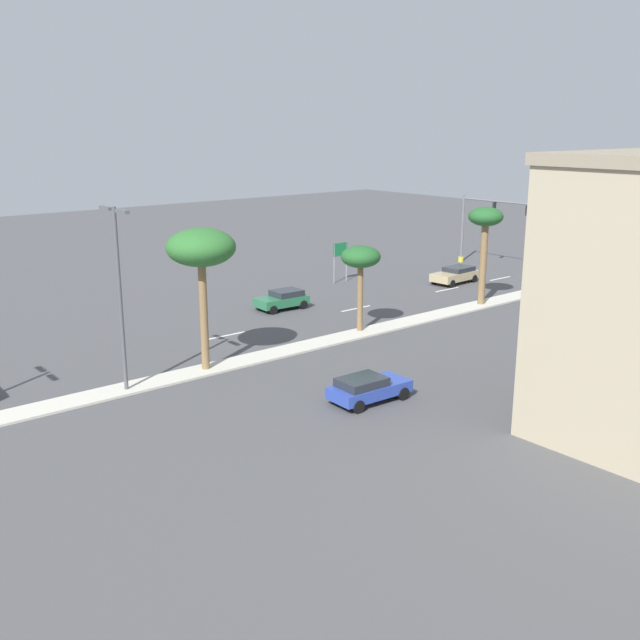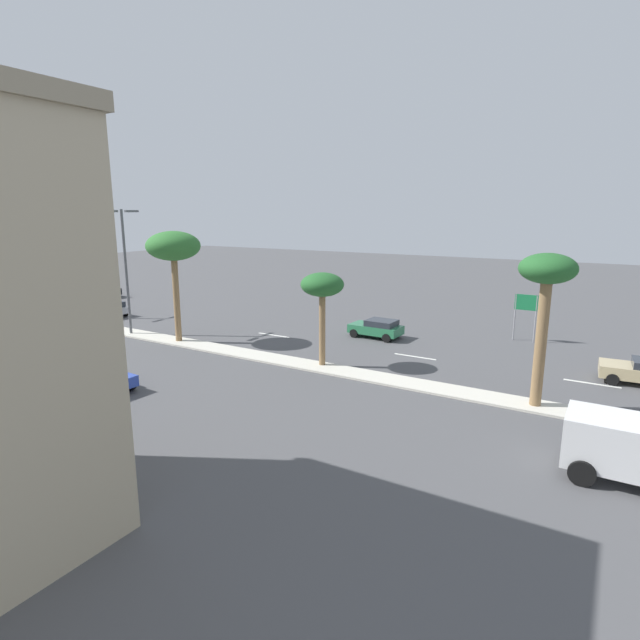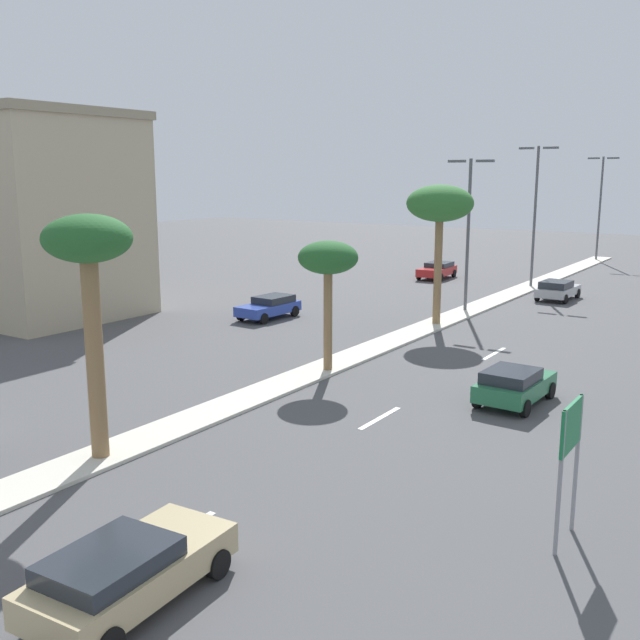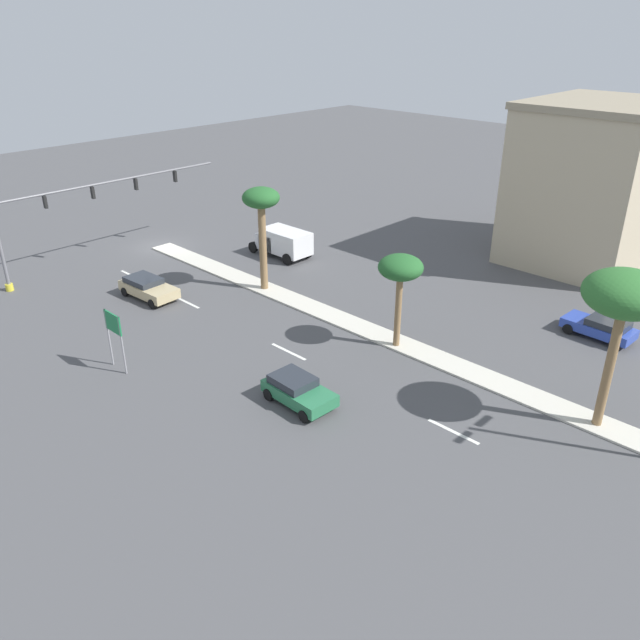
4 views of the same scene
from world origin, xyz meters
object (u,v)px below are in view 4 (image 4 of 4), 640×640
object	(u,v)px
directional_road_sign	(114,329)
palm_tree_leading	(261,206)
sedan_blue_inboard	(601,327)
traffic_signal_gantry	(70,213)
palm_tree_outboard	(400,270)
palm_tree_far	(625,297)
sedan_green_far	(298,390)
commercial_building	(593,183)
box_truck	(282,241)
sedan_tan_front	(148,287)

from	to	relation	value
directional_road_sign	palm_tree_leading	xyz separation A→B (m)	(-13.04, -2.65, 3.65)
sedan_blue_inboard	directional_road_sign	bearing A→B (deg)	-38.40
traffic_signal_gantry	palm_tree_outboard	distance (m)	25.94
palm_tree_leading	palm_tree_far	distance (m)	23.88
traffic_signal_gantry	palm_tree_far	size ratio (longest dim) A/B	2.38
directional_road_sign	sedan_green_far	size ratio (longest dim) A/B	0.88
commercial_building	sedan_blue_inboard	distance (m)	15.48
palm_tree_outboard	box_truck	distance (m)	17.64
traffic_signal_gantry	box_truck	bearing A→B (deg)	146.20
traffic_signal_gantry	directional_road_sign	size ratio (longest dim) A/B	5.43
traffic_signal_gantry	directional_road_sign	world-z (taller)	traffic_signal_gantry
box_truck	palm_tree_far	bearing A→B (deg)	78.59
palm_tree_leading	sedan_green_far	xyz separation A→B (m)	(8.55, 12.20, -5.38)
sedan_green_far	directional_road_sign	bearing A→B (deg)	-64.78
sedan_blue_inboard	palm_tree_far	bearing A→B (deg)	21.68
sedan_blue_inboard	commercial_building	bearing A→B (deg)	-151.86
palm_tree_leading	sedan_blue_inboard	world-z (taller)	palm_tree_leading
traffic_signal_gantry	commercial_building	bearing A→B (deg)	138.19
commercial_building	palm_tree_leading	bearing A→B (deg)	-31.36
directional_road_sign	sedan_tan_front	distance (m)	10.01
sedan_green_far	palm_tree_outboard	bearing A→B (deg)	-179.08
traffic_signal_gantry	sedan_blue_inboard	bearing A→B (deg)	116.56
palm_tree_far	sedan_green_far	distance (m)	15.64
directional_road_sign	palm_tree_leading	bearing A→B (deg)	-168.50
commercial_building	sedan_green_far	world-z (taller)	commercial_building
traffic_signal_gantry	palm_tree_leading	size ratio (longest dim) A/B	2.56
commercial_building	box_truck	size ratio (longest dim) A/B	2.30
traffic_signal_gantry	palm_tree_leading	bearing A→B (deg)	119.93
directional_road_sign	palm_tree_outboard	bearing A→B (deg)	143.49
sedan_tan_front	traffic_signal_gantry	bearing A→B (deg)	-83.62
traffic_signal_gantry	sedan_blue_inboard	distance (m)	37.22
traffic_signal_gantry	sedan_tan_front	xyz separation A→B (m)	(-0.91, 8.16, -3.81)
palm_tree_outboard	palm_tree_leading	bearing A→B (deg)	-91.55
palm_tree_outboard	sedan_green_far	xyz separation A→B (m)	(8.22, 0.13, -4.09)
commercial_building	sedan_blue_inboard	xyz separation A→B (m)	(12.81, 6.85, -5.35)
directional_road_sign	palm_tree_far	bearing A→B (deg)	121.54
traffic_signal_gantry	sedan_blue_inboard	size ratio (longest dim) A/B	4.41
palm_tree_outboard	palm_tree_far	distance (m)	11.96
traffic_signal_gantry	palm_tree_leading	xyz separation A→B (m)	(-7.42, 12.89, 1.56)
sedan_tan_front	palm_tree_leading	bearing A→B (deg)	144.02
traffic_signal_gantry	box_truck	size ratio (longest dim) A/B	3.52
directional_road_sign	palm_tree_leading	size ratio (longest dim) A/B	0.47
palm_tree_leading	box_truck	size ratio (longest dim) A/B	1.38
sedan_tan_front	directional_road_sign	bearing A→B (deg)	48.47
traffic_signal_gantry	commercial_building	distance (m)	39.43
sedan_green_far	sedan_tan_front	world-z (taller)	sedan_green_far
palm_tree_far	box_truck	distance (m)	29.10
directional_road_sign	palm_tree_far	distance (m)	25.25
sedan_blue_inboard	sedan_tan_front	distance (m)	29.45
palm_tree_far	palm_tree_leading	bearing A→B (deg)	-90.05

